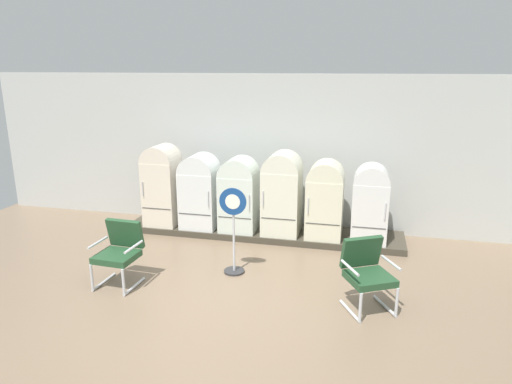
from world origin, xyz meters
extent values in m
cube|color=#7F6852|center=(0.00, 0.00, -0.03)|extent=(12.00, 10.00, 0.05)
cube|color=beige|center=(0.00, 3.66, 1.48)|extent=(11.76, 0.12, 2.96)
cube|color=#47443F|center=(0.00, 3.66, 2.61)|extent=(11.76, 0.07, 0.06)
cube|color=#423C30|center=(0.00, 3.02, 0.06)|extent=(5.19, 0.95, 0.12)
cube|color=silver|center=(-1.94, 2.90, 0.73)|extent=(0.62, 0.61, 1.24)
cylinder|color=silver|center=(-1.94, 2.90, 1.35)|extent=(0.62, 0.60, 0.62)
cube|color=#383838|center=(-1.94, 2.59, 0.51)|extent=(0.57, 0.01, 0.01)
cylinder|color=silver|center=(-2.19, 2.57, 0.88)|extent=(0.02, 0.02, 0.28)
cube|color=white|center=(-1.18, 2.90, 0.65)|extent=(0.67, 0.62, 1.06)
cylinder|color=white|center=(-1.18, 2.90, 1.18)|extent=(0.67, 0.61, 0.67)
cube|color=#383838|center=(-1.18, 2.59, 0.46)|extent=(0.62, 0.01, 0.01)
cylinder|color=silver|center=(-0.90, 2.57, 0.78)|extent=(0.02, 0.02, 0.28)
cube|color=silver|center=(-0.42, 2.90, 0.64)|extent=(0.67, 0.61, 1.04)
cylinder|color=silver|center=(-0.42, 2.90, 1.16)|extent=(0.67, 0.60, 0.67)
cube|color=#383838|center=(-0.42, 2.59, 0.45)|extent=(0.61, 0.01, 0.01)
cylinder|color=silver|center=(-0.14, 2.57, 0.76)|extent=(0.02, 0.02, 0.28)
cube|color=silver|center=(0.38, 2.93, 0.70)|extent=(0.66, 0.69, 1.17)
cylinder|color=silver|center=(0.38, 2.93, 1.29)|extent=(0.66, 0.67, 0.66)
cube|color=#383838|center=(0.38, 2.59, 0.49)|extent=(0.61, 0.01, 0.01)
cylinder|color=silver|center=(0.11, 2.57, 0.84)|extent=(0.02, 0.02, 0.28)
cube|color=beige|center=(1.16, 2.91, 0.65)|extent=(0.64, 0.65, 1.06)
cylinder|color=beige|center=(1.16, 2.91, 1.18)|extent=(0.64, 0.63, 0.64)
cube|color=#383838|center=(1.16, 2.59, 0.46)|extent=(0.58, 0.01, 0.01)
cylinder|color=silver|center=(0.91, 2.57, 0.77)|extent=(0.02, 0.02, 0.28)
cube|color=white|center=(1.94, 2.88, 0.64)|extent=(0.60, 0.59, 1.06)
cylinder|color=white|center=(1.94, 2.88, 1.17)|extent=(0.60, 0.58, 0.60)
cube|color=#383838|center=(1.94, 2.59, 0.45)|extent=(0.56, 0.01, 0.01)
cylinder|color=silver|center=(2.19, 2.57, 0.77)|extent=(0.02, 0.02, 0.28)
cylinder|color=silver|center=(-1.83, 0.52, 0.02)|extent=(0.07, 0.56, 0.04)
cylinder|color=silver|center=(-1.85, 0.26, 0.21)|extent=(0.04, 0.04, 0.39)
cylinder|color=silver|center=(-1.33, 0.49, 0.02)|extent=(0.07, 0.56, 0.04)
cylinder|color=silver|center=(-1.34, 0.23, 0.21)|extent=(0.04, 0.04, 0.39)
cube|color=#254C2D|center=(-1.58, 0.51, 0.45)|extent=(0.57, 0.54, 0.09)
cube|color=#254C2D|center=(-1.57, 0.77, 0.72)|extent=(0.55, 0.19, 0.44)
cylinder|color=silver|center=(-1.87, 0.52, 0.64)|extent=(0.06, 0.46, 0.04)
cylinder|color=silver|center=(-1.29, 0.49, 0.64)|extent=(0.06, 0.46, 0.04)
cylinder|color=silver|center=(1.73, 0.51, 0.02)|extent=(0.30, 0.51, 0.04)
cylinder|color=silver|center=(1.86, 0.28, 0.21)|extent=(0.05, 0.05, 0.39)
cylinder|color=silver|center=(2.18, 0.75, 0.02)|extent=(0.30, 0.51, 0.04)
cylinder|color=silver|center=(2.30, 0.52, 0.21)|extent=(0.05, 0.05, 0.39)
cube|color=#254C2D|center=(1.95, 0.63, 0.45)|extent=(0.72, 0.71, 0.09)
cube|color=#254C2D|center=(1.83, 0.86, 0.72)|extent=(0.56, 0.40, 0.44)
cylinder|color=silver|center=(1.70, 0.49, 0.64)|extent=(0.25, 0.42, 0.04)
cylinder|color=silver|center=(2.21, 0.77, 0.64)|extent=(0.25, 0.42, 0.04)
cylinder|color=#2D2D30|center=(-0.07, 1.33, 0.01)|extent=(0.32, 0.32, 0.03)
cylinder|color=silver|center=(-0.07, 1.33, 0.59)|extent=(0.04, 0.04, 1.12)
cylinder|color=navy|center=(-0.07, 1.30, 1.15)|extent=(0.41, 0.02, 0.41)
cylinder|color=white|center=(-0.07, 1.29, 1.15)|extent=(0.23, 0.00, 0.23)
camera|label=1|loc=(1.77, -4.96, 3.10)|focal=32.25mm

